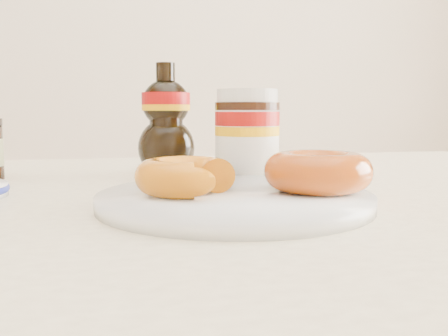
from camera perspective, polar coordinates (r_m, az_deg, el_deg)
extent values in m
cube|color=white|center=(2.32, -10.57, 17.68)|extent=(3.50, 0.10, 2.60)
cube|color=#FDEEC0|center=(0.65, -3.45, -4.15)|extent=(1.40, 0.90, 0.04)
cylinder|color=#C6B28C|center=(1.33, 22.19, -15.78)|extent=(0.06, 0.06, 0.71)
cylinder|color=white|center=(0.53, 1.21, -3.59)|extent=(0.29, 0.29, 0.01)
torus|color=white|center=(0.53, 1.21, -3.48)|extent=(0.29, 0.29, 0.01)
torus|color=#C87B0B|center=(0.52, -4.45, -0.93)|extent=(0.12, 0.12, 0.04)
torus|color=#A8360A|center=(0.55, 10.67, -0.38)|extent=(0.15, 0.15, 0.04)
cylinder|color=white|center=(0.72, 2.65, 2.89)|extent=(0.09, 0.09, 0.11)
cylinder|color=#7B0604|center=(0.72, 2.66, 5.67)|extent=(0.09, 0.09, 0.02)
cylinder|color=#D89905|center=(0.72, 2.65, 4.28)|extent=(0.09, 0.09, 0.01)
cylinder|color=black|center=(0.72, 2.67, 7.06)|extent=(0.09, 0.09, 0.01)
cylinder|color=white|center=(0.72, 2.68, 8.10)|extent=(0.09, 0.09, 0.02)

